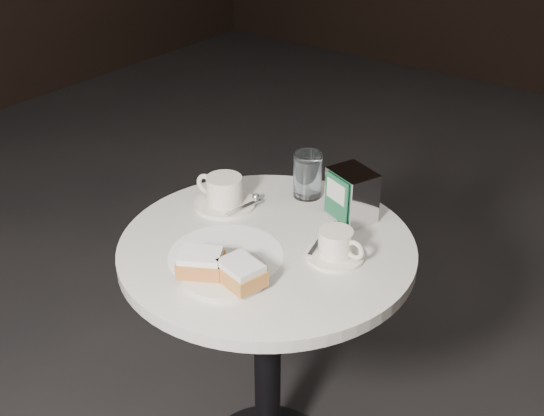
{
  "coord_description": "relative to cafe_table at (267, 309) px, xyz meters",
  "views": [
    {
      "loc": [
        0.81,
        -1.07,
        1.61
      ],
      "look_at": [
        0.0,
        0.02,
        0.83
      ],
      "focal_mm": 45.0,
      "sensor_mm": 36.0,
      "label": 1
    }
  ],
  "objects": [
    {
      "name": "napkin_dispenser",
      "position": [
        0.1,
        0.22,
        0.26
      ],
      "size": [
        0.13,
        0.12,
        0.13
      ],
      "rotation": [
        0.0,
        0.0,
        -0.38
      ],
      "color": "silver",
      "rests_on": "cafe_table"
    },
    {
      "name": "coffee_cup_right",
      "position": [
        0.16,
        0.04,
        0.23
      ],
      "size": [
        0.14,
        0.14,
        0.07
      ],
      "rotation": [
        0.0,
        0.0,
        -0.03
      ],
      "color": "white",
      "rests_on": "cafe_table"
    },
    {
      "name": "beignet_plate",
      "position": [
        0.01,
        -0.18,
        0.22
      ],
      "size": [
        0.22,
        0.22,
        0.06
      ],
      "rotation": [
        0.0,
        0.0,
        0.2
      ],
      "color": "silver",
      "rests_on": "cafe_table"
    },
    {
      "name": "coffee_cup_left",
      "position": [
        -0.19,
        0.08,
        0.23
      ],
      "size": [
        0.17,
        0.17,
        0.08
      ],
      "rotation": [
        0.0,
        0.0,
        0.07
      ],
      "color": "white",
      "rests_on": "cafe_table"
    },
    {
      "name": "water_glass_right",
      "position": [
        0.1,
        0.21,
        0.25
      ],
      "size": [
        0.09,
        0.09,
        0.12
      ],
      "rotation": [
        0.0,
        0.0,
        0.37
      ],
      "color": "white",
      "rests_on": "cafe_table"
    },
    {
      "name": "sugar_spill",
      "position": [
        -0.04,
        -0.1,
        0.2
      ],
      "size": [
        0.34,
        0.34,
        0.0
      ],
      "primitive_type": "cylinder",
      "rotation": [
        0.0,
        0.0,
        0.36
      ],
      "color": "white",
      "rests_on": "cafe_table"
    },
    {
      "name": "water_glass_left",
      "position": [
        -0.05,
        0.25,
        0.26
      ],
      "size": [
        0.08,
        0.08,
        0.12
      ],
      "rotation": [
        0.0,
        0.0,
        -0.03
      ],
      "color": "white",
      "rests_on": "cafe_table"
    },
    {
      "name": "cafe_table",
      "position": [
        0.0,
        0.0,
        0.0
      ],
      "size": [
        0.7,
        0.7,
        0.74
      ],
      "color": "black",
      "rests_on": "ground"
    }
  ]
}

